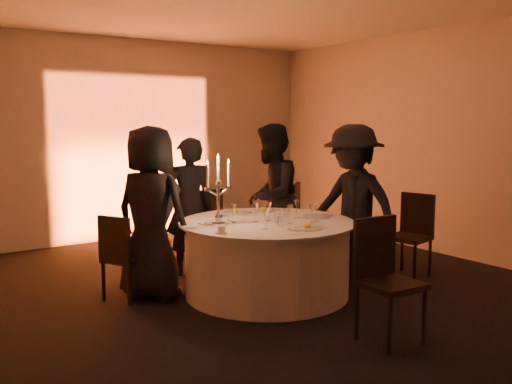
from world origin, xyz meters
TOP-DOWN VIEW (x-y plane):
  - floor at (0.00, 0.00)m, footprint 7.00×7.00m
  - wall_back at (0.00, 3.50)m, footprint 7.00×0.00m
  - wall_right at (3.00, 0.00)m, footprint 0.00×7.00m
  - uplighter_fixture at (0.00, 3.20)m, footprint 0.25×0.12m
  - banquet_table at (0.00, 0.00)m, footprint 1.80×1.80m
  - chair_left at (-1.32, 0.65)m, footprint 0.52×0.52m
  - chair_back_left at (0.03, 1.40)m, footprint 0.43×0.43m
  - chair_back_right at (1.19, 1.21)m, footprint 0.60×0.60m
  - chair_right at (1.81, -0.36)m, footprint 0.50×0.50m
  - chair_front at (0.09, -1.52)m, footprint 0.46×0.46m
  - guest_left at (-1.02, 0.57)m, footprint 0.90×1.02m
  - guest_back_left at (-0.28, 1.17)m, footprint 0.66×0.51m
  - guest_back_right at (0.68, 0.87)m, footprint 1.08×1.05m
  - guest_right at (1.03, -0.18)m, footprint 0.83×1.23m
  - plate_left at (-0.49, 0.17)m, footprint 0.35×0.25m
  - plate_back_left at (-0.05, 0.54)m, footprint 0.35×0.30m
  - plate_back_right at (0.33, 0.53)m, footprint 0.35×0.26m
  - plate_right at (0.57, -0.10)m, footprint 0.36×0.29m
  - plate_front at (0.07, -0.56)m, footprint 0.35×0.27m
  - coffee_cup at (-0.70, -0.27)m, footprint 0.11×0.11m
  - candelabra at (-0.52, 0.09)m, footprint 0.30×0.14m
  - wine_glass_a at (0.02, -0.00)m, footprint 0.07×0.07m
  - wine_glass_b at (0.37, -0.01)m, footprint 0.07×0.07m
  - wine_glass_c at (0.40, -0.30)m, footprint 0.07×0.07m
  - wine_glass_d at (-0.26, -0.34)m, footprint 0.07×0.07m
  - wine_glass_e at (0.11, -0.24)m, footprint 0.07×0.07m
  - wine_glass_f at (0.32, -0.33)m, footprint 0.07×0.07m
  - wine_glass_g at (-0.12, 0.03)m, footprint 0.07×0.07m
  - wine_glass_h at (-0.34, 0.11)m, footprint 0.07×0.07m
  - tumbler_a at (-0.04, -0.29)m, footprint 0.07×0.07m
  - tumbler_b at (0.05, -0.11)m, footprint 0.07×0.07m
  - tumbler_c at (0.35, 0.11)m, footprint 0.07×0.07m

SIDE VIEW (x-z plane):
  - floor at x=0.00m, z-range 0.00..0.00m
  - uplighter_fixture at x=0.00m, z-range 0.00..0.10m
  - banquet_table at x=0.00m, z-range 0.00..0.77m
  - chair_left at x=-1.32m, z-range 0.05..0.92m
  - chair_right at x=1.81m, z-range 0.06..1.01m
  - chair_back_left at x=0.03m, z-range 0.06..1.02m
  - chair_back_right at x=1.19m, z-range 0.06..1.04m
  - chair_front at x=0.09m, z-range 0.07..1.07m
  - plate_left at x=-0.49m, z-range 0.77..0.78m
  - plate_right at x=0.57m, z-range 0.77..0.78m
  - plate_back_left at x=-0.05m, z-range 0.74..0.83m
  - plate_front at x=0.07m, z-range 0.75..0.83m
  - plate_back_right at x=0.33m, z-range 0.75..0.83m
  - guest_back_left at x=-0.28m, z-range 0.00..1.60m
  - coffee_cup at x=-0.70m, z-range 0.77..0.83m
  - tumbler_a at x=-0.04m, z-range 0.77..0.86m
  - tumbler_b at x=0.05m, z-range 0.77..0.86m
  - tumbler_c at x=0.35m, z-range 0.77..0.86m
  - guest_left at x=-1.02m, z-range 0.00..1.75m
  - guest_right at x=1.03m, z-range 0.00..1.75m
  - guest_back_right at x=0.68m, z-range 0.00..1.75m
  - wine_glass_a at x=0.02m, z-range 0.81..1.00m
  - wine_glass_b at x=0.37m, z-range 0.81..1.00m
  - wine_glass_c at x=0.40m, z-range 0.81..1.00m
  - wine_glass_d at x=-0.26m, z-range 0.81..1.00m
  - wine_glass_e at x=0.11m, z-range 0.81..1.00m
  - wine_glass_f at x=0.32m, z-range 0.81..1.00m
  - wine_glass_g at x=-0.12m, z-range 0.81..1.00m
  - wine_glass_h at x=-0.34m, z-range 0.81..1.00m
  - candelabra at x=-0.52m, z-range 0.66..1.37m
  - wall_back at x=0.00m, z-range -2.00..5.00m
  - wall_right at x=3.00m, z-range -2.00..5.00m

